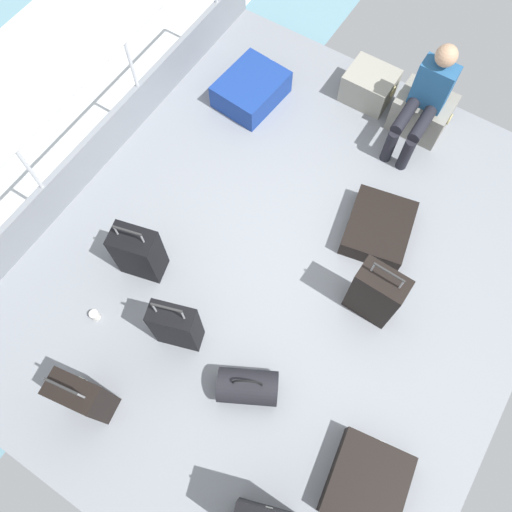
{
  "coord_description": "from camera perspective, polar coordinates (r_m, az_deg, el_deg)",
  "views": [
    {
      "loc": [
        0.75,
        -1.68,
        4.35
      ],
      "look_at": [
        -0.23,
        -0.16,
        0.25
      ],
      "focal_mm": 35.44,
      "sensor_mm": 36.0,
      "label": 1
    }
  ],
  "objects": [
    {
      "name": "suitcase_5",
      "position": [
        4.33,
        12.41,
        -23.84
      ],
      "size": [
        0.65,
        0.73,
        0.2
      ],
      "color": "black",
      "rests_on": "ground_plane"
    },
    {
      "name": "gunwale_port",
      "position": [
        5.32,
        -17.31,
        11.6
      ],
      "size": [
        0.06,
        5.2,
        0.45
      ],
      "primitive_type": "cube",
      "color": "gray",
      "rests_on": "ground_plane"
    },
    {
      "name": "suitcase_3",
      "position": [
        4.23,
        -8.99,
        -7.85
      ],
      "size": [
        0.41,
        0.29,
        0.83
      ],
      "color": "black",
      "rests_on": "ground_plane"
    },
    {
      "name": "ground_plane",
      "position": [
        4.75,
        3.34,
        -1.27
      ],
      "size": [
        4.4,
        5.2,
        0.06
      ],
      "primitive_type": "cube",
      "color": "gray"
    },
    {
      "name": "paper_cup",
      "position": [
        4.72,
        -17.72,
        -6.39
      ],
      "size": [
        0.08,
        0.08,
        0.1
      ],
      "primitive_type": "cylinder",
      "color": "white",
      "rests_on": "ground_plane"
    },
    {
      "name": "sea_wake",
      "position": [
        6.61,
        -25.39,
        13.55
      ],
      "size": [
        12.0,
        12.0,
        0.01
      ],
      "color": "#6B99A8",
      "rests_on": "ground_plane"
    },
    {
      "name": "railing_port",
      "position": [
        4.9,
        -19.14,
        15.3
      ],
      "size": [
        0.04,
        4.2,
        1.02
      ],
      "color": "silver",
      "rests_on": "ground_plane"
    },
    {
      "name": "cargo_crate_1",
      "position": [
        5.64,
        18.18,
        15.13
      ],
      "size": [
        0.58,
        0.44,
        0.41
      ],
      "color": "gray",
      "rests_on": "ground_plane"
    },
    {
      "name": "suitcase_7",
      "position": [
        4.55,
        -13.12,
        0.36
      ],
      "size": [
        0.44,
        0.33,
        0.75
      ],
      "color": "black",
      "rests_on": "ground_plane"
    },
    {
      "name": "cargo_crate_0",
      "position": [
        5.78,
        12.67,
        18.24
      ],
      "size": [
        0.54,
        0.43,
        0.34
      ],
      "color": "gray",
      "rests_on": "ground_plane"
    },
    {
      "name": "passenger_seated",
      "position": [
        5.24,
        18.56,
        16.46
      ],
      "size": [
        0.34,
        0.66,
        1.11
      ],
      "color": "#26598C",
      "rests_on": "ground_plane"
    },
    {
      "name": "suitcase_6",
      "position": [
        4.37,
        13.36,
        -4.15
      ],
      "size": [
        0.42,
        0.25,
        0.83
      ],
      "color": "black",
      "rests_on": "ground_plane"
    },
    {
      "name": "suitcase_1",
      "position": [
        4.31,
        -18.99,
        -14.77
      ],
      "size": [
        0.44,
        0.29,
        0.79
      ],
      "color": "black",
      "rests_on": "ground_plane"
    },
    {
      "name": "suitcase_2",
      "position": [
        5.67,
        -0.56,
        18.29
      ],
      "size": [
        0.63,
        0.76,
        0.28
      ],
      "color": "navy",
      "rests_on": "ground_plane"
    },
    {
      "name": "duffel_bag",
      "position": [
        4.26,
        -0.95,
        -14.52
      ],
      "size": [
        0.57,
        0.48,
        0.41
      ],
      "color": "black",
      "rests_on": "ground_plane"
    },
    {
      "name": "suitcase_4",
      "position": [
        4.9,
        13.64,
        3.1
      ],
      "size": [
        0.7,
        0.79,
        0.2
      ],
      "color": "black",
      "rests_on": "ground_plane"
    }
  ]
}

